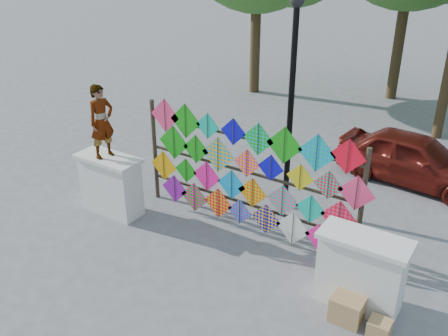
{
  "coord_description": "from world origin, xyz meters",
  "views": [
    {
      "loc": [
        4.35,
        -6.69,
        5.52
      ],
      "look_at": [
        -0.38,
        0.6,
        1.31
      ],
      "focal_mm": 40.0,
      "sensor_mm": 36.0,
      "label": 1
    }
  ],
  "objects_px": {
    "kite_rack": "(247,175)",
    "lamppost": "(292,87)",
    "vendor_woman": "(102,122)",
    "sedan": "(414,158)"
  },
  "relations": [
    {
      "from": "vendor_woman",
      "to": "lamppost",
      "type": "distance_m",
      "value": 3.83
    },
    {
      "from": "kite_rack",
      "to": "lamppost",
      "type": "distance_m",
      "value": 1.96
    },
    {
      "from": "vendor_woman",
      "to": "lamppost",
      "type": "height_order",
      "value": "lamppost"
    },
    {
      "from": "kite_rack",
      "to": "lamppost",
      "type": "relative_size",
      "value": 1.12
    },
    {
      "from": "kite_rack",
      "to": "sedan",
      "type": "height_order",
      "value": "kite_rack"
    },
    {
      "from": "kite_rack",
      "to": "sedan",
      "type": "bearing_deg",
      "value": 60.6
    },
    {
      "from": "kite_rack",
      "to": "sedan",
      "type": "distance_m",
      "value": 4.59
    },
    {
      "from": "vendor_woman",
      "to": "sedan",
      "type": "height_order",
      "value": "vendor_woman"
    },
    {
      "from": "kite_rack",
      "to": "vendor_woman",
      "type": "xyz_separation_m",
      "value": [
        -2.83,
        -0.93,
        0.81
      ]
    },
    {
      "from": "vendor_woman",
      "to": "lamppost",
      "type": "bearing_deg",
      "value": -43.83
    }
  ]
}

